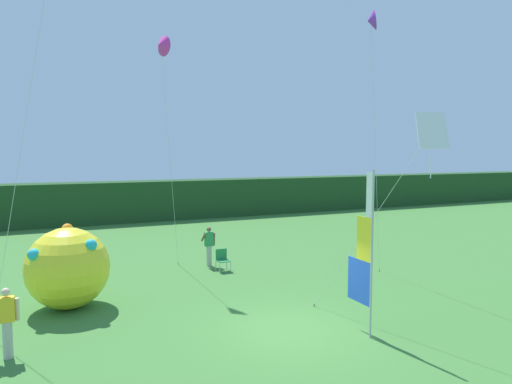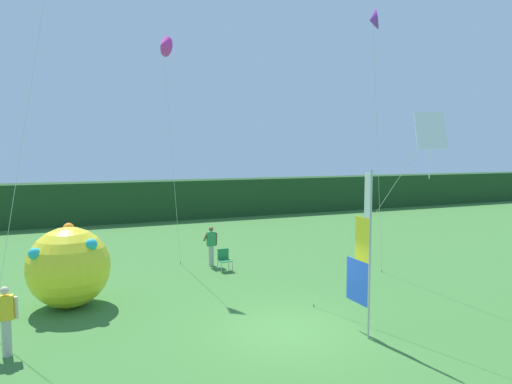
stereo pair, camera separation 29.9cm
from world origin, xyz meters
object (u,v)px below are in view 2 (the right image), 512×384
at_px(kite_magenta_delta_0, 163,47).
at_px(kite_purple_delta_1, 373,21).
at_px(folding_chair, 224,258).
at_px(kite_white_diamond_2, 426,138).
at_px(banner_flag, 363,256).
at_px(inflatable_balloon, 69,267).
at_px(person_mid_field, 6,319).
at_px(person_near_banner, 211,245).

distance_m(kite_magenta_delta_0, kite_purple_delta_1, 8.08).
distance_m(folding_chair, kite_white_diamond_2, 10.10).
bearing_deg(banner_flag, kite_magenta_delta_0, 111.61).
relative_size(kite_magenta_delta_0, kite_white_diamond_2, 1.61).
relative_size(inflatable_balloon, folding_chair, 2.92).
bearing_deg(folding_chair, person_mid_field, -143.66).
xyz_separation_m(person_mid_field, kite_magenta_delta_0, (5.22, 6.24, 8.11)).
bearing_deg(kite_purple_delta_1, person_near_banner, 139.52).
height_order(kite_magenta_delta_0, kite_white_diamond_2, kite_magenta_delta_0).
relative_size(banner_flag, folding_chair, 4.99).
distance_m(banner_flag, kite_purple_delta_1, 9.52).
height_order(person_near_banner, kite_magenta_delta_0, kite_magenta_delta_0).
relative_size(inflatable_balloon, kite_purple_delta_1, 0.26).
xyz_separation_m(banner_flag, person_mid_field, (-8.60, 2.28, -1.22)).
bearing_deg(kite_magenta_delta_0, folding_chair, -19.52).
height_order(banner_flag, kite_white_diamond_2, kite_white_diamond_2).
relative_size(inflatable_balloon, kite_white_diamond_2, 0.44).
bearing_deg(inflatable_balloon, banner_flag, -37.50).
distance_m(inflatable_balloon, kite_purple_delta_1, 13.69).
bearing_deg(kite_white_diamond_2, kite_purple_delta_1, 66.03).
xyz_separation_m(banner_flag, kite_purple_delta_1, (3.58, 4.46, 7.61)).
height_order(banner_flag, folding_chair, banner_flag).
height_order(person_mid_field, kite_purple_delta_1, kite_purple_delta_1).
xyz_separation_m(inflatable_balloon, kite_magenta_delta_0, (3.76, 3.04, 7.74)).
xyz_separation_m(folding_chair, kite_magenta_delta_0, (-2.20, 0.78, 8.51)).
relative_size(folding_chair, kite_white_diamond_2, 0.15).
bearing_deg(kite_white_diamond_2, banner_flag, 144.53).
relative_size(inflatable_balloon, kite_magenta_delta_0, 0.27).
bearing_deg(inflatable_balloon, folding_chair, 20.77).
bearing_deg(banner_flag, kite_white_diamond_2, -35.47).
bearing_deg(folding_chair, kite_magenta_delta_0, 160.48).
distance_m(folding_chair, kite_purple_delta_1, 10.88).
bearing_deg(folding_chair, person_near_banner, 103.71).
bearing_deg(kite_purple_delta_1, folding_chair, 145.45).
bearing_deg(kite_magenta_delta_0, person_near_banner, 6.17).
distance_m(kite_purple_delta_1, kite_white_diamond_2, 7.37).
height_order(person_near_banner, kite_white_diamond_2, kite_white_diamond_2).
bearing_deg(person_mid_field, kite_purple_delta_1, 10.17).
relative_size(kite_magenta_delta_0, kite_purple_delta_1, 0.93).
distance_m(banner_flag, person_mid_field, 8.98).
xyz_separation_m(kite_purple_delta_1, kite_white_diamond_2, (-2.37, -5.33, -4.51)).
bearing_deg(kite_purple_delta_1, person_mid_field, -169.83).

